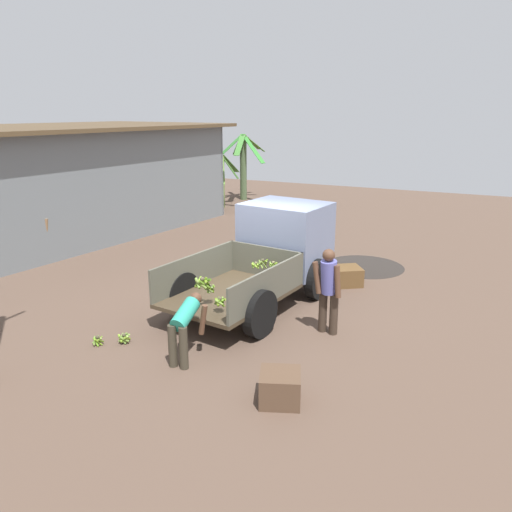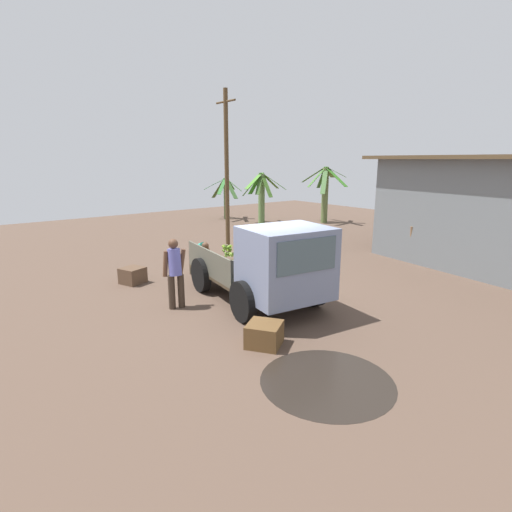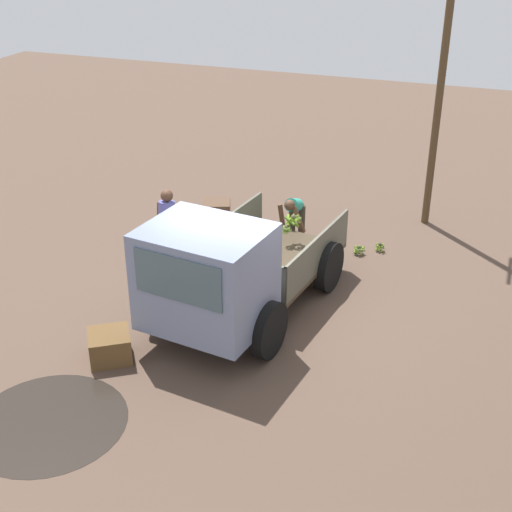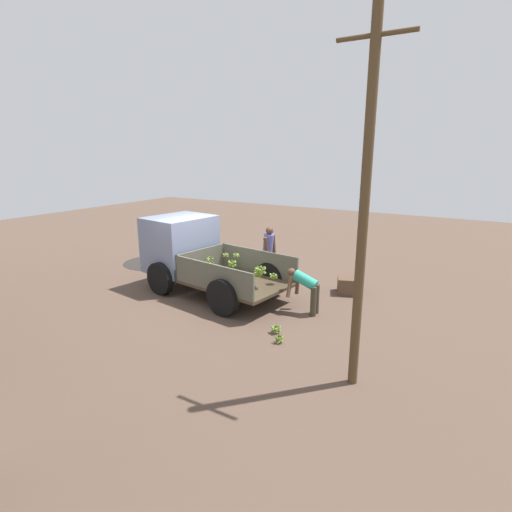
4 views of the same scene
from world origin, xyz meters
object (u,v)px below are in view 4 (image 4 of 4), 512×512
at_px(utility_pole, 364,207).
at_px(wooden_crate_1, 188,263).
at_px(cargo_truck, 190,251).
at_px(person_worker_loading, 306,286).
at_px(wooden_crate_0, 348,285).
at_px(person_foreground_visitor, 268,251).
at_px(banana_bunch_on_ground_1, 279,338).
at_px(banana_bunch_on_ground_0, 276,329).

xyz_separation_m(utility_pole, wooden_crate_1, (6.93, -3.84, -2.82)).
distance_m(cargo_truck, person_worker_loading, 3.72).
relative_size(cargo_truck, wooden_crate_0, 7.65).
relative_size(person_foreground_visitor, banana_bunch_on_ground_1, 8.40).
distance_m(utility_pole, person_foreground_visitor, 6.24).
bearing_deg(utility_pole, person_foreground_visitor, -46.21).
xyz_separation_m(cargo_truck, person_foreground_visitor, (-1.61, -1.75, -0.16)).
bearing_deg(cargo_truck, person_foreground_visitor, -124.89).
bearing_deg(wooden_crate_1, person_foreground_visitor, -172.07).
height_order(utility_pole, banana_bunch_on_ground_1, utility_pole).
relative_size(utility_pole, wooden_crate_1, 9.36).
relative_size(banana_bunch_on_ground_1, wooden_crate_1, 0.32).
xyz_separation_m(person_foreground_visitor, banana_bunch_on_ground_0, (-2.01, 3.22, -0.83)).
distance_m(person_foreground_visitor, wooden_crate_1, 2.98).
bearing_deg(banana_bunch_on_ground_0, utility_pole, 153.66).
bearing_deg(person_worker_loading, wooden_crate_1, -19.05).
bearing_deg(utility_pole, person_worker_loading, -50.61).
distance_m(cargo_truck, person_foreground_visitor, 2.39).
relative_size(banana_bunch_on_ground_0, wooden_crate_0, 0.43).
bearing_deg(person_foreground_visitor, wooden_crate_1, -162.40).
bearing_deg(banana_bunch_on_ground_1, wooden_crate_1, -31.77).
bearing_deg(cargo_truck, banana_bunch_on_ground_1, 162.54).
xyz_separation_m(banana_bunch_on_ground_1, wooden_crate_1, (5.15, -3.19, 0.12)).
bearing_deg(utility_pole, cargo_truck, -23.67).
bearing_deg(banana_bunch_on_ground_0, person_foreground_visitor, -58.07).
bearing_deg(wooden_crate_1, utility_pole, 151.03).
xyz_separation_m(cargo_truck, banana_bunch_on_ground_0, (-3.62, 1.47, -0.98)).
distance_m(person_worker_loading, wooden_crate_1, 5.17).
relative_size(cargo_truck, person_worker_loading, 4.10).
xyz_separation_m(utility_pole, wooden_crate_0, (1.52, -4.34, -2.82)).
bearing_deg(person_foreground_visitor, wooden_crate_0, 11.89).
height_order(person_foreground_visitor, person_worker_loading, person_foreground_visitor).
xyz_separation_m(cargo_truck, banana_bunch_on_ground_1, (-3.90, 1.84, -0.99)).
xyz_separation_m(utility_pole, banana_bunch_on_ground_0, (2.05, -1.02, -2.94)).
height_order(cargo_truck, person_foreground_visitor, cargo_truck).
bearing_deg(banana_bunch_on_ground_0, wooden_crate_0, -99.09).
distance_m(utility_pole, banana_bunch_on_ground_0, 3.73).
bearing_deg(banana_bunch_on_ground_0, cargo_truck, -22.10).
bearing_deg(banana_bunch_on_ground_0, person_worker_loading, -92.96).
distance_m(cargo_truck, utility_pole, 6.50).
bearing_deg(person_foreground_visitor, banana_bunch_on_ground_0, -48.39).
bearing_deg(banana_bunch_on_ground_1, person_worker_loading, -83.41).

